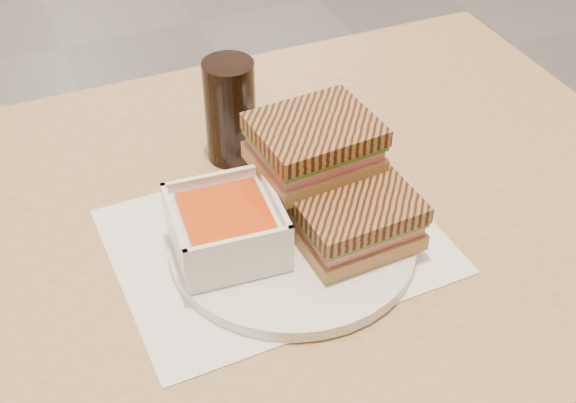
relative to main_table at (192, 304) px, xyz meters
name	(u,v)px	position (x,y,z in m)	size (l,w,h in m)	color
main_table	(192,304)	(0.00, 0.00, 0.00)	(1.21, 0.72, 0.75)	tan
tray_liner	(276,241)	(0.09, -0.05, 0.11)	(0.36, 0.28, 0.00)	white
plate	(292,242)	(0.10, -0.07, 0.12)	(0.27, 0.27, 0.01)	white
soup_bowl	(226,229)	(0.03, -0.06, 0.16)	(0.12, 0.12, 0.06)	white
panini_lower	(354,218)	(0.16, -0.10, 0.16)	(0.13, 0.11, 0.06)	#B07847
panini_upper	(314,144)	(0.15, -0.02, 0.21)	(0.13, 0.11, 0.06)	#B07847
cola_glass	(230,111)	(0.10, 0.12, 0.18)	(0.06, 0.06, 0.13)	black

